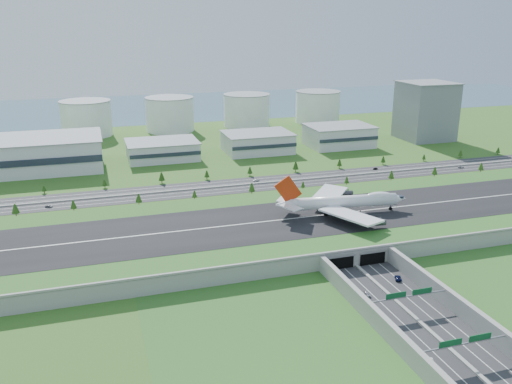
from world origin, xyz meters
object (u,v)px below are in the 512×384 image
object	(u,v)px
boeing_747	(342,202)
car_1	(431,362)
car_4	(49,206)
car_6	(461,167)
car_7	(256,180)
office_tower	(426,111)
car_5	(375,169)
car_0	(367,294)
fuel_tank_a	(86,119)
car_2	(398,278)

from	to	relation	value
boeing_747	car_1	distance (m)	132.18
boeing_747	car_4	distance (m)	183.89
car_1	car_6	distance (m)	278.85
boeing_747	car_7	distance (m)	104.08
office_tower	car_7	distance (m)	225.88
car_5	car_7	size ratio (longest dim) A/B	0.81
car_0	car_6	bearing A→B (deg)	40.91
car_0	car_7	xyz separation A→B (m)	(5.26, 179.58, -0.02)
car_7	office_tower	bearing A→B (deg)	103.29
fuel_tank_a	car_0	distance (m)	403.83
car_0	car_4	world-z (taller)	car_4
fuel_tank_a	car_1	xyz separation A→B (m)	(108.60, -438.02, -16.63)
office_tower	car_7	world-z (taller)	office_tower
car_4	car_5	size ratio (longest dim) A/B	1.12
car_0	car_7	world-z (taller)	car_0
office_tower	car_1	xyz separation A→B (m)	(-211.40, -323.02, -26.63)
car_1	car_7	bearing A→B (deg)	109.03
fuel_tank_a	boeing_747	xyz separation A→B (m)	(136.30, -309.53, -2.67)
car_4	car_7	world-z (taller)	car_4
office_tower	car_5	world-z (taller)	office_tower
boeing_747	car_5	bearing A→B (deg)	59.75
boeing_747	car_4	size ratio (longest dim) A/B	16.82
car_5	office_tower	bearing A→B (deg)	110.48
car_1	car_5	distance (m)	256.61
car_1	car_4	size ratio (longest dim) A/B	0.98
car_1	car_6	world-z (taller)	car_1
car_6	car_2	bearing A→B (deg)	146.79
boeing_747	office_tower	bearing A→B (deg)	53.91
office_tower	boeing_747	size ratio (longest dim) A/B	0.70
fuel_tank_a	car_4	world-z (taller)	fuel_tank_a
car_6	car_7	size ratio (longest dim) A/B	0.93
car_0	car_2	world-z (taller)	car_2
car_2	boeing_747	bearing A→B (deg)	-69.98
boeing_747	car_2	xyz separation A→B (m)	(-4.60, -69.02, -13.90)
car_1	car_2	bearing A→B (deg)	89.67
fuel_tank_a	car_2	xyz separation A→B (m)	(131.70, -378.55, -16.57)
boeing_747	car_6	world-z (taller)	boeing_747
car_4	car_6	xyz separation A→B (m)	(310.80, 3.68, -0.13)
office_tower	fuel_tank_a	world-z (taller)	office_tower
office_tower	car_4	bearing A→B (deg)	-162.36
car_2	car_6	xyz separation A→B (m)	(152.60, 157.07, -0.15)
car_5	car_7	xyz separation A→B (m)	(-100.36, -3.23, 0.06)
office_tower	car_2	xyz separation A→B (m)	(-188.30, -263.55, -26.57)
car_1	boeing_747	bearing A→B (deg)	98.73
fuel_tank_a	car_6	distance (m)	360.78
car_2	car_5	size ratio (longest dim) A/B	1.41
fuel_tank_a	car_7	xyz separation A→B (m)	(116.07, -208.40, -16.64)
office_tower	car_0	xyz separation A→B (m)	(-209.19, -272.97, -26.61)
office_tower	car_6	bearing A→B (deg)	-108.53
fuel_tank_a	car_1	size ratio (longest dim) A/B	10.95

